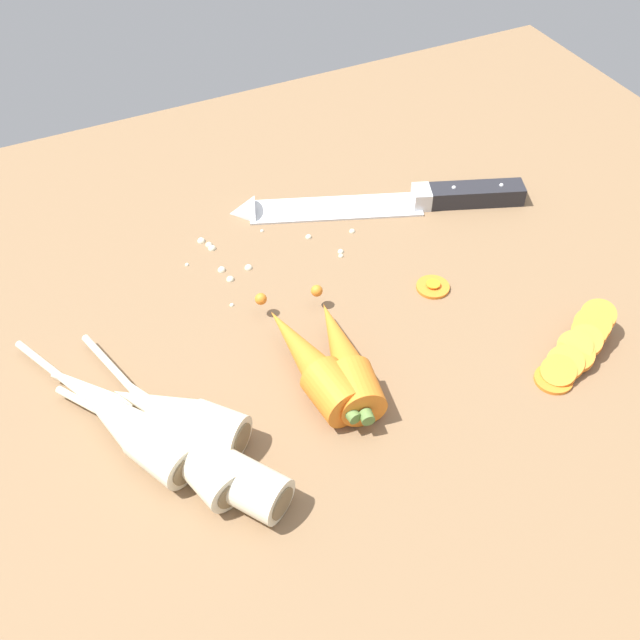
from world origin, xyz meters
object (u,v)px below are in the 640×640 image
at_px(parsnip_front, 177,434).
at_px(parsnip_mid_right, 125,423).
at_px(parsnip_back, 202,461).
at_px(carrot_slice_stray_near, 433,286).
at_px(parsnip_mid_left, 176,414).
at_px(carrot_slice_stack, 577,348).
at_px(whole_carrot, 311,362).
at_px(chefs_knife, 372,203).
at_px(whole_carrot_second, 344,359).

relative_size(parsnip_front, parsnip_mid_right, 1.06).
xyz_separation_m(parsnip_mid_right, parsnip_back, (0.05, -0.06, -0.00)).
xyz_separation_m(parsnip_mid_right, carrot_slice_stray_near, (0.34, 0.05, -0.02)).
distance_m(parsnip_mid_left, carrot_slice_stray_near, 0.30).
bearing_deg(parsnip_front, carrot_slice_stack, -9.37).
distance_m(whole_carrot, carrot_slice_stack, 0.25).
bearing_deg(carrot_slice_stack, parsnip_back, 175.65).
bearing_deg(parsnip_front, chefs_knife, 36.50).
height_order(whole_carrot_second, parsnip_mid_left, whole_carrot_second).
relative_size(whole_carrot, whole_carrot_second, 1.04).
relative_size(parsnip_front, carrot_slice_stray_near, 6.73).
relative_size(chefs_knife, parsnip_mid_right, 1.54).
distance_m(whole_carrot, parsnip_front, 0.14).
relative_size(parsnip_front, parsnip_mid_left, 1.43).
xyz_separation_m(parsnip_back, carrot_slice_stack, (0.36, -0.03, -0.01)).
xyz_separation_m(whole_carrot_second, carrot_slice_stray_near, (0.14, 0.06, -0.02)).
height_order(parsnip_front, parsnip_back, same).
relative_size(parsnip_mid_left, parsnip_back, 0.77).
distance_m(parsnip_mid_left, carrot_slice_stack, 0.38).
relative_size(parsnip_mid_left, carrot_slice_stray_near, 4.70).
relative_size(chefs_knife, parsnip_mid_left, 2.07).
relative_size(chefs_knife, carrot_slice_stack, 3.07).
relative_size(whole_carrot_second, parsnip_mid_right, 0.79).
bearing_deg(carrot_slice_stray_near, parsnip_mid_left, -168.79).
relative_size(whole_carrot, parsnip_mid_right, 0.81).
height_order(carrot_slice_stack, carrot_slice_stray_near, carrot_slice_stack).
bearing_deg(whole_carrot, parsnip_back, -155.41).
bearing_deg(parsnip_mid_left, parsnip_mid_right, 165.76).
xyz_separation_m(chefs_knife, parsnip_mid_left, (-0.30, -0.21, 0.01)).
height_order(whole_carrot, carrot_slice_stray_near, whole_carrot).
distance_m(parsnip_mid_left, parsnip_back, 0.05).
height_order(parsnip_front, parsnip_mid_right, same).
bearing_deg(chefs_knife, carrot_slice_stack, -77.67).
distance_m(parsnip_back, carrot_slice_stray_near, 0.31).
distance_m(whole_carrot, carrot_slice_stray_near, 0.18).
bearing_deg(chefs_knife, carrot_slice_stray_near, -93.08).
xyz_separation_m(parsnip_front, parsnip_mid_left, (0.01, 0.02, 0.00)).
bearing_deg(whole_carrot_second, whole_carrot, 162.39).
relative_size(whole_carrot, carrot_slice_stack, 1.63).
xyz_separation_m(parsnip_mid_left, parsnip_mid_right, (-0.04, 0.01, -0.00)).
xyz_separation_m(parsnip_front, carrot_slice_stray_near, (0.30, 0.08, -0.02)).
relative_size(parsnip_mid_right, parsnip_back, 1.04).
bearing_deg(parsnip_mid_left, whole_carrot, 1.33).
xyz_separation_m(whole_carrot, carrot_slice_stack, (0.24, -0.08, -0.01)).
distance_m(whole_carrot_second, parsnip_mid_left, 0.16).
relative_size(chefs_knife, parsnip_front, 1.44).
bearing_deg(carrot_slice_stack, parsnip_mid_left, 167.41).
bearing_deg(whole_carrot, parsnip_mid_right, 177.41).
distance_m(chefs_knife, parsnip_mid_left, 0.37).
height_order(parsnip_mid_left, parsnip_back, same).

